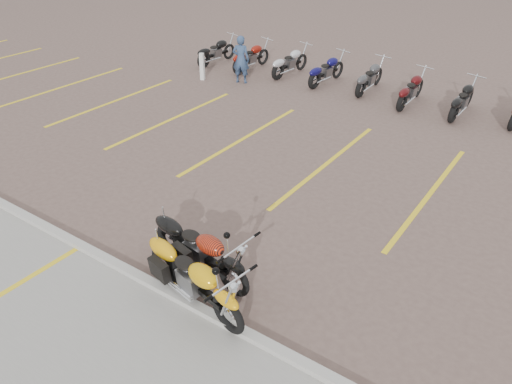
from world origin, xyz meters
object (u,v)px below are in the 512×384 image
flame_cruiser (199,251)px  person_a (241,59)px  bollard (202,67)px  yellow_cruiser (194,279)px

flame_cruiser → person_a: 10.99m
flame_cruiser → bollard: size_ratio=2.39×
flame_cruiser → yellow_cruiser: bearing=-47.7°
bollard → flame_cruiser: bearing=-50.1°
person_a → bollard: bearing=2.2°
flame_cruiser → bollard: (-7.28, 8.71, 0.01)m
yellow_cruiser → bollard: (-7.72, 9.35, 0.00)m
flame_cruiser → bollard: 11.35m
yellow_cruiser → flame_cruiser: 0.78m
flame_cruiser → bollard: bearing=137.7°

